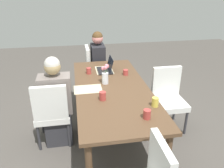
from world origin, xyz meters
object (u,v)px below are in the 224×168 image
chair_far_left_far (168,96)px  coffee_mug_near_left (155,102)px  dining_table (112,92)px  laptop_head_left_left_near (106,68)px  coffee_mug_near_right (103,96)px  person_near_left_mid (57,106)px  chair_head_left_left_near (94,67)px  coffee_mug_centre_right (147,114)px  person_head_left_left_near (98,67)px  coffee_mug_far_left (89,71)px  chair_near_left_mid (52,111)px  flower_vase (105,75)px  coffee_mug_centre_left (126,72)px

chair_far_left_far → coffee_mug_near_left: chair_far_left_far is taller
dining_table → coffee_mug_near_left: (0.56, 0.39, 0.13)m
chair_far_left_far → laptop_head_left_left_near: bearing=-122.4°
coffee_mug_near_left → coffee_mug_near_right: size_ratio=1.03×
chair_far_left_far → person_near_left_mid: bearing=-87.4°
chair_head_left_left_near → coffee_mug_centre_right: 2.24m
person_head_left_left_near → laptop_head_left_left_near: person_head_left_left_near is taller
coffee_mug_near_left → coffee_mug_far_left: bearing=-149.3°
person_near_left_mid → coffee_mug_near_left: size_ratio=11.25×
dining_table → chair_near_left_mid: bearing=-84.8°
chair_head_left_left_near → person_head_left_left_near: 0.10m
person_near_left_mid → flower_vase: 0.76m
coffee_mug_near_left → coffee_mug_far_left: size_ratio=1.15×
laptop_head_left_left_near → coffee_mug_centre_right: laptop_head_left_left_near is taller
coffee_mug_centre_left → chair_near_left_mid: bearing=-66.2°
dining_table → person_near_left_mid: (-0.00, -0.73, -0.14)m
chair_head_left_left_near → coffee_mug_centre_left: chair_head_left_left_near is taller
person_near_left_mid → coffee_mug_centre_left: 1.11m
chair_far_left_far → coffee_mug_near_left: bearing=-35.0°
coffee_mug_centre_left → person_head_left_left_near: bearing=-162.5°
person_near_left_mid → laptop_head_left_left_near: size_ratio=3.73×
flower_vase → chair_near_left_mid: bearing=-73.2°
chair_head_left_left_near → person_near_left_mid: bearing=-23.9°
chair_far_left_far → coffee_mug_centre_left: chair_far_left_far is taller
coffee_mug_centre_left → chair_far_left_far: bearing=60.2°
person_near_left_mid → chair_far_left_far: size_ratio=1.33×
dining_table → coffee_mug_near_right: size_ratio=20.89×
person_near_left_mid → coffee_mug_centre_left: bearing=111.4°
dining_table → coffee_mug_centre_left: size_ratio=26.77×
person_head_left_left_near → coffee_mug_far_left: size_ratio=12.96×
coffee_mug_near_right → coffee_mug_far_left: (-0.85, -0.10, -0.01)m
coffee_mug_centre_left → flower_vase: bearing=-53.8°
person_head_left_left_near → coffee_mug_near_left: bearing=12.4°
coffee_mug_near_right → person_near_left_mid: bearing=-119.1°
person_head_left_left_near → chair_head_left_left_near: bearing=-128.8°
person_head_left_left_near → coffee_mug_near_left: size_ratio=11.25×
coffee_mug_centre_right → coffee_mug_far_left: bearing=-159.7°
dining_table → coffee_mug_centre_left: (-0.40, 0.27, 0.11)m
chair_head_left_left_near → coffee_mug_far_left: size_ratio=9.76×
person_head_left_left_near → coffee_mug_far_left: bearing=-15.8°
person_near_left_mid → coffee_mug_near_left: (0.56, 1.12, 0.26)m
person_near_left_mid → coffee_mug_near_right: size_ratio=11.56×
coffee_mug_near_left → coffee_mug_centre_left: (-0.96, -0.12, -0.01)m
dining_table → flower_vase: (-0.15, -0.07, 0.20)m
chair_near_left_mid → coffee_mug_centre_right: size_ratio=9.14×
laptop_head_left_left_near → chair_near_left_mid: bearing=-50.3°
laptop_head_left_left_near → coffee_mug_near_left: 1.22m
chair_near_left_mid → coffee_mug_far_left: size_ratio=9.76×
person_head_left_left_near → chair_far_left_far: person_head_left_left_near is taller
coffee_mug_near_left → person_near_left_mid: bearing=-116.6°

